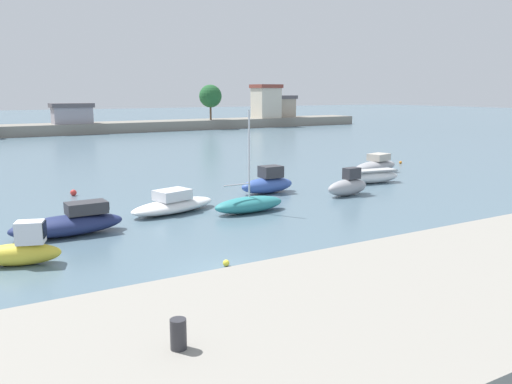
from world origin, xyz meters
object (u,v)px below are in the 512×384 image
Objects in this scene: moored_boat_5 at (268,183)px; mooring_buoy_2 at (73,193)px; moored_boat_4 at (249,204)px; moored_boat_8 at (376,165)px; mooring_bollard at (178,334)px; moored_boat_1 at (21,250)px; moored_boat_7 at (373,177)px; mooring_buoy_0 at (226,263)px; mooring_buoy_1 at (167,193)px; mooring_buoy_3 at (400,162)px; moored_boat_2 at (70,223)px; moored_boat_6 at (348,186)px; moored_boat_3 at (173,204)px.

mooring_buoy_2 is at bearing 152.94° from moored_boat_5.
moored_boat_4 is 1.01× the size of moored_boat_8.
mooring_bollard is 0.09× the size of moored_boat_8.
moored_boat_1 reaches higher than moored_boat_7.
moored_boat_4 is at bearing -53.20° from mooring_buoy_2.
mooring_buoy_1 is (3.39, 15.26, 0.01)m from mooring_buoy_0.
moored_boat_7 is (25.68, 7.31, -0.13)m from moored_boat_1.
mooring_buoy_3 reaches higher than mooring_buoy_0.
moored_boat_2 is 1.51× the size of moored_boat_6.
moored_boat_5 is at bearing -162.08° from mooring_buoy_3.
moored_boat_6 is (8.25, 1.02, 0.18)m from moored_boat_4.
mooring_buoy_3 is (26.79, 8.40, -0.34)m from moored_boat_3.
moored_boat_1 is 4.53m from moored_boat_2.
mooring_buoy_1 is at bearing 57.83° from moored_boat_3.
mooring_bollard is at bearing -124.33° from moored_boat_4.
moored_boat_5 is 5.43m from moored_boat_6.
moored_boat_1 is at bearing -155.23° from moored_boat_5.
moored_boat_3 is at bearing -164.70° from moored_boat_5.
mooring_buoy_1 is (10.40, 10.92, -0.49)m from moored_boat_1.
moored_boat_8 reaches higher than moored_boat_2.
mooring_bollard reaches higher than moored_boat_8.
moored_boat_7 is at bearing -5.24° from moored_boat_5.
moored_boat_6 reaches higher than moored_boat_7.
mooring_buoy_1 is 0.67× the size of mooring_buoy_2.
moored_boat_3 is 10.23m from mooring_buoy_0.
moored_boat_5 is at bearing 46.60° from moored_boat_4.
moored_boat_7 is (23.05, 3.63, -0.08)m from moored_boat_2.
moored_boat_5 is at bearing 1.12° from moored_boat_3.
moored_boat_8 is at bearing 39.68° from moored_boat_1.
mooring_buoy_0 is (-18.68, -11.66, -0.36)m from moored_boat_7.
mooring_bollard is 12.11m from mooring_buoy_0.
mooring_bollard is 0.09× the size of moored_boat_4.
moored_boat_7 is (24.81, 21.75, -2.30)m from mooring_bollard.
moored_boat_2 is 6.49m from moored_boat_3.
moored_boat_5 is at bearing 44.62° from moored_boat_1.
moored_boat_6 is (18.21, 0.84, 0.08)m from moored_boat_2.
moored_boat_6 is at bearing -31.47° from mooring_buoy_1.
mooring_buoy_0 is 15.64m from mooring_buoy_1.
moored_boat_2 is at bearing 177.81° from moored_boat_4.
mooring_buoy_2 is 1.52× the size of mooring_buoy_3.
moored_boat_7 is 15.71m from mooring_buoy_1.
moored_boat_4 is 25.33m from mooring_buoy_3.
moored_boat_6 is at bearing 32.67° from mooring_buoy_0.
moored_boat_8 is at bearing 34.50° from mooring_buoy_0.
moored_boat_2 reaches higher than mooring_buoy_3.
moored_boat_3 reaches higher than mooring_buoy_0.
moored_boat_2 is 23.34m from moored_boat_7.
mooring_buoy_3 is at bearing 17.04° from moored_boat_5.
moored_boat_6 is at bearing 5.84° from moored_boat_4.
moored_boat_7 is (9.03, -0.69, -0.20)m from moored_boat_5.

